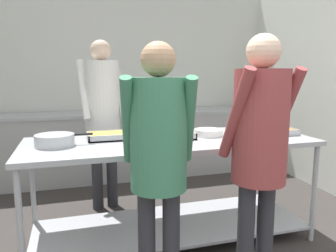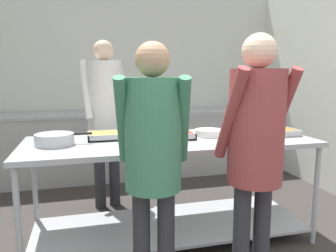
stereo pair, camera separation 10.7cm
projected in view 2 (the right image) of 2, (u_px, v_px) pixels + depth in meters
name	position (u px, v px, depth m)	size (l,w,h in m)	color
wall_rear	(124.00, 82.00, 4.87)	(4.72, 0.06, 2.65)	silver
back_counter	(129.00, 144.00, 4.65)	(4.56, 0.65, 0.93)	#A8A8A8
serving_counter	(171.00, 172.00, 2.83)	(2.43, 0.89, 0.90)	#ADAFB5
sauce_pan	(55.00, 139.00, 2.56)	(0.44, 0.30, 0.09)	#ADAFB5
serving_tray_roast	(116.00, 135.00, 2.84)	(0.47, 0.27, 0.05)	#ADAFB5
serving_tray_greens	(170.00, 135.00, 2.84)	(0.38, 0.30, 0.05)	#ADAFB5
plate_stack	(209.00, 133.00, 2.93)	(0.26, 0.26, 0.06)	white
broccoli_bowl	(238.00, 131.00, 2.96)	(0.21, 0.21, 0.10)	silver
serving_tray_vegetables	(273.00, 132.00, 3.01)	(0.38, 0.34, 0.05)	#ADAFB5
guest_serving_left	(256.00, 139.00, 2.03)	(0.46, 0.36, 1.69)	#2D2D33
guest_serving_right	(153.00, 146.00, 2.00)	(0.50, 0.40, 1.64)	#2D2D33
cook_behind_counter	(105.00, 106.00, 3.45)	(0.50, 0.41, 1.79)	#2D2D33
water_bottle	(243.00, 100.00, 5.08)	(0.07, 0.07, 0.26)	#23602D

